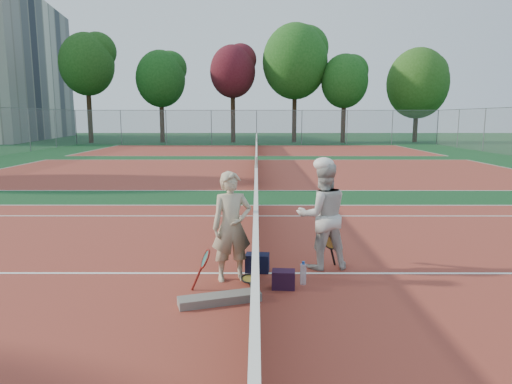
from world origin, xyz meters
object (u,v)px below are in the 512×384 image
(net_main, at_px, (256,241))
(racket_red, at_px, (205,270))
(player_a, at_px, (232,227))
(water_bottle, at_px, (303,274))
(racket_black_held, at_px, (329,252))
(racket_spare, at_px, (249,280))
(player_b, at_px, (323,215))
(sports_bag_purple, at_px, (283,279))
(sports_bag_navy, at_px, (257,263))

(net_main, relative_size, racket_red, 19.62)
(player_a, bearing_deg, water_bottle, -26.08)
(racket_black_held, height_order, racket_spare, racket_black_held)
(player_b, xyz_separation_m, racket_red, (-1.74, -0.93, -0.57))
(racket_red, xyz_separation_m, racket_black_held, (1.85, 0.88, -0.00))
(racket_black_held, bearing_deg, water_bottle, 1.77)
(racket_spare, bearing_deg, net_main, -20.84)
(racket_spare, bearing_deg, player_b, -66.12)
(player_a, distance_m, racket_spare, 0.81)
(player_b, xyz_separation_m, racket_spare, (-1.14, -0.69, -0.80))
(sports_bag_purple, bearing_deg, water_bottle, 27.74)
(racket_spare, distance_m, sports_bag_navy, 0.51)
(net_main, distance_m, sports_bag_navy, 0.38)
(racket_spare, height_order, sports_bag_purple, sports_bag_purple)
(net_main, bearing_deg, racket_spare, -103.31)
(player_a, height_order, racket_red, player_a)
(racket_spare, bearing_deg, sports_bag_navy, -21.04)
(racket_black_held, bearing_deg, player_a, -35.34)
(racket_spare, distance_m, water_bottle, 0.78)
(player_b, bearing_deg, sports_bag_navy, 1.56)
(racket_black_held, xyz_separation_m, racket_spare, (-1.25, -0.64, -0.23))
(player_b, bearing_deg, player_a, 11.88)
(net_main, relative_size, player_a, 6.86)
(player_a, relative_size, sports_bag_purple, 5.05)
(player_b, height_order, sports_bag_navy, player_b)
(player_a, distance_m, sports_bag_purple, 1.06)
(racket_red, relative_size, racket_spare, 0.93)
(player_a, bearing_deg, racket_red, -148.19)
(net_main, bearing_deg, player_a, -143.28)
(net_main, xyz_separation_m, player_a, (-0.35, -0.26, 0.29))
(racket_black_held, height_order, sports_bag_purple, racket_black_held)
(player_a, xyz_separation_m, sports_bag_purple, (0.74, -0.35, -0.67))
(player_a, relative_size, water_bottle, 5.34)
(racket_spare, bearing_deg, water_bottle, -101.39)
(sports_bag_purple, bearing_deg, sports_bag_navy, 117.61)
(sports_bag_navy, bearing_deg, player_b, 11.28)
(player_a, xyz_separation_m, sports_bag_navy, (0.37, 0.35, -0.66))
(player_a, height_order, racket_spare, player_a)
(net_main, height_order, sports_bag_navy, net_main)
(racket_black_held, height_order, sports_bag_navy, racket_black_held)
(net_main, distance_m, player_a, 0.52)
(sports_bag_purple, bearing_deg, racket_red, -178.61)
(player_b, distance_m, sports_bag_purple, 1.32)
(net_main, bearing_deg, sports_bag_navy, 75.53)
(water_bottle, bearing_deg, sports_bag_navy, 140.28)
(sports_bag_navy, height_order, sports_bag_purple, sports_bag_navy)
(water_bottle, bearing_deg, net_main, 145.97)
(racket_red, xyz_separation_m, sports_bag_purple, (1.08, 0.03, -0.15))
(sports_bag_purple, bearing_deg, player_a, 154.70)
(player_a, relative_size, racket_spare, 2.67)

